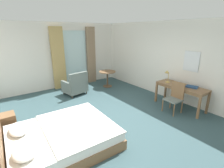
% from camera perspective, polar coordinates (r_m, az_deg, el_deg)
% --- Properties ---
extents(ground, '(6.03, 7.86, 0.10)m').
position_cam_1_polar(ground, '(4.86, -0.55, -12.47)').
color(ground, '#334C51').
extents(wall_back, '(5.63, 0.12, 2.75)m').
position_cam_1_polar(wall_back, '(7.56, -17.43, 9.24)').
color(wall_back, silver).
rests_on(wall_back, ground).
extents(wall_right, '(0.12, 7.46, 2.75)m').
position_cam_1_polar(wall_right, '(6.31, 20.25, 7.40)').
color(wall_right, silver).
rests_on(wall_right, ground).
extents(balcony_glass_door, '(1.13, 0.02, 2.42)m').
position_cam_1_polar(balcony_glass_door, '(7.74, -12.67, 8.57)').
color(balcony_glass_door, silver).
rests_on(balcony_glass_door, ground).
extents(curtain_panel_left, '(0.53, 0.10, 2.58)m').
position_cam_1_polar(curtain_panel_left, '(7.35, -18.01, 8.29)').
color(curtain_panel_left, tan).
rests_on(curtain_panel_left, ground).
extents(curtain_panel_right, '(0.42, 0.10, 2.58)m').
position_cam_1_polar(curtain_panel_right, '(7.99, -7.22, 9.71)').
color(curtain_panel_right, '#897056').
rests_on(curtain_panel_right, ground).
extents(bed, '(2.26, 1.87, 0.98)m').
position_cam_1_polar(bed, '(3.88, -17.77, -17.15)').
color(bed, brown).
rests_on(bed, ground).
extents(nightstand, '(0.48, 0.38, 0.50)m').
position_cam_1_polar(nightstand, '(4.86, -32.99, -11.62)').
color(nightstand, brown).
rests_on(nightstand, ground).
extents(writing_desk, '(0.60, 1.58, 0.75)m').
position_cam_1_polar(writing_desk, '(5.73, 22.78, -1.32)').
color(writing_desk, brown).
rests_on(writing_desk, ground).
extents(desk_chair, '(0.44, 0.46, 0.94)m').
position_cam_1_polar(desk_chair, '(5.40, 20.90, -3.94)').
color(desk_chair, slate).
rests_on(desk_chair, ground).
extents(desk_lamp, '(0.30, 0.18, 0.47)m').
position_cam_1_polar(desk_lamp, '(5.71, 18.51, 3.49)').
color(desk_lamp, tan).
rests_on(desk_lamp, writing_desk).
extents(closed_book, '(0.32, 0.39, 0.04)m').
position_cam_1_polar(closed_book, '(5.65, 25.85, -0.87)').
color(closed_book, navy).
rests_on(closed_book, writing_desk).
extents(armchair_by_window, '(0.89, 0.84, 0.92)m').
position_cam_1_polar(armchair_by_window, '(6.64, -12.45, -0.58)').
color(armchair_by_window, slate).
rests_on(armchair_by_window, ground).
extents(round_cafe_table, '(0.73, 0.73, 0.70)m').
position_cam_1_polar(round_cafe_table, '(7.37, -1.61, 3.05)').
color(round_cafe_table, brown).
rests_on(round_cafe_table, ground).
extents(wall_mirror, '(0.02, 0.50, 0.63)m').
position_cam_1_polar(wall_mirror, '(5.87, 25.72, 7.06)').
color(wall_mirror, silver).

